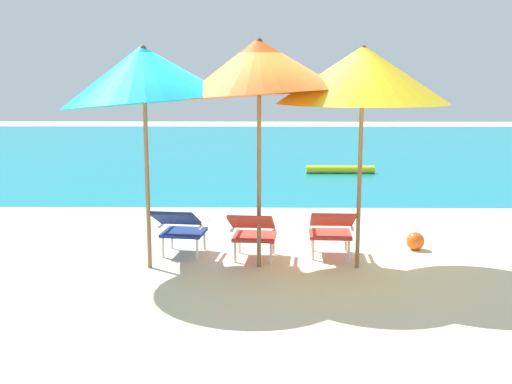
{
  "coord_description": "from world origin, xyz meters",
  "views": [
    {
      "loc": [
        0.11,
        -7.66,
        2.23
      ],
      "look_at": [
        0.0,
        0.35,
        0.75
      ],
      "focal_mm": 43.7,
      "sensor_mm": 36.0,
      "label": 1
    }
  ],
  "objects_px": {
    "swim_buoy": "(340,169)",
    "lounge_chair_left": "(180,226)",
    "beach_umbrella_left": "(144,75)",
    "lounge_chair_center": "(253,230)",
    "lounge_chair_right": "(331,228)",
    "beach_ball": "(415,241)",
    "beach_umbrella_right": "(363,75)",
    "beach_umbrella_center": "(259,67)"
  },
  "relations": [
    {
      "from": "swim_buoy",
      "to": "beach_umbrella_left",
      "type": "relative_size",
      "value": 0.6
    },
    {
      "from": "lounge_chair_left",
      "to": "beach_umbrella_left",
      "type": "relative_size",
      "value": 0.35
    },
    {
      "from": "beach_umbrella_right",
      "to": "beach_ball",
      "type": "bearing_deg",
      "value": 42.02
    },
    {
      "from": "swim_buoy",
      "to": "beach_umbrella_left",
      "type": "height_order",
      "value": "beach_umbrella_left"
    },
    {
      "from": "lounge_chair_center",
      "to": "beach_umbrella_center",
      "type": "xyz_separation_m",
      "value": [
        0.07,
        -0.18,
        1.94
      ]
    },
    {
      "from": "lounge_chair_left",
      "to": "beach_umbrella_center",
      "type": "bearing_deg",
      "value": -20.72
    },
    {
      "from": "swim_buoy",
      "to": "beach_ball",
      "type": "distance_m",
      "value": 6.56
    },
    {
      "from": "lounge_chair_left",
      "to": "beach_ball",
      "type": "xyz_separation_m",
      "value": [
        3.03,
        0.4,
        -0.29
      ]
    },
    {
      "from": "lounge_chair_center",
      "to": "lounge_chair_right",
      "type": "bearing_deg",
      "value": 7.67
    },
    {
      "from": "lounge_chair_right",
      "to": "beach_umbrella_left",
      "type": "bearing_deg",
      "value": -170.34
    },
    {
      "from": "swim_buoy",
      "to": "lounge_chair_left",
      "type": "relative_size",
      "value": 1.71
    },
    {
      "from": "swim_buoy",
      "to": "lounge_chair_center",
      "type": "height_order",
      "value": "lounge_chair_center"
    },
    {
      "from": "beach_umbrella_right",
      "to": "swim_buoy",
      "type": "bearing_deg",
      "value": 84.74
    },
    {
      "from": "lounge_chair_right",
      "to": "beach_umbrella_right",
      "type": "relative_size",
      "value": 0.32
    },
    {
      "from": "lounge_chair_left",
      "to": "beach_umbrella_center",
      "type": "height_order",
      "value": "beach_umbrella_center"
    },
    {
      "from": "lounge_chair_right",
      "to": "beach_umbrella_left",
      "type": "relative_size",
      "value": 0.34
    },
    {
      "from": "lounge_chair_center",
      "to": "beach_umbrella_center",
      "type": "relative_size",
      "value": 0.34
    },
    {
      "from": "beach_umbrella_center",
      "to": "beach_ball",
      "type": "xyz_separation_m",
      "value": [
        2.04,
        0.77,
        -2.22
      ]
    },
    {
      "from": "lounge_chair_right",
      "to": "beach_umbrella_left",
      "type": "height_order",
      "value": "beach_umbrella_left"
    },
    {
      "from": "beach_umbrella_center",
      "to": "beach_ball",
      "type": "bearing_deg",
      "value": 20.61
    },
    {
      "from": "lounge_chair_center",
      "to": "beach_umbrella_left",
      "type": "bearing_deg",
      "value": -168.8
    },
    {
      "from": "beach_umbrella_center",
      "to": "beach_umbrella_right",
      "type": "distance_m",
      "value": 1.17
    },
    {
      "from": "beach_ball",
      "to": "lounge_chair_left",
      "type": "bearing_deg",
      "value": -172.56
    },
    {
      "from": "beach_umbrella_left",
      "to": "beach_ball",
      "type": "xyz_separation_m",
      "value": [
        3.34,
        0.83,
        -2.14
      ]
    },
    {
      "from": "beach_umbrella_center",
      "to": "beach_ball",
      "type": "distance_m",
      "value": 3.12
    },
    {
      "from": "lounge_chair_right",
      "to": "lounge_chair_left",
      "type": "bearing_deg",
      "value": 178.2
    },
    {
      "from": "swim_buoy",
      "to": "lounge_chair_right",
      "type": "bearing_deg",
      "value": -97.76
    },
    {
      "from": "lounge_chair_right",
      "to": "swim_buoy",
      "type": "bearing_deg",
      "value": 82.24
    },
    {
      "from": "lounge_chair_left",
      "to": "beach_umbrella_right",
      "type": "xyz_separation_m",
      "value": [
        2.15,
        -0.39,
        1.85
      ]
    },
    {
      "from": "lounge_chair_left",
      "to": "beach_ball",
      "type": "bearing_deg",
      "value": 7.44
    },
    {
      "from": "lounge_chair_left",
      "to": "beach_umbrella_center",
      "type": "relative_size",
      "value": 0.34
    },
    {
      "from": "beach_umbrella_left",
      "to": "beach_umbrella_center",
      "type": "height_order",
      "value": "beach_umbrella_center"
    },
    {
      "from": "swim_buoy",
      "to": "beach_umbrella_center",
      "type": "bearing_deg",
      "value": -104.13
    },
    {
      "from": "lounge_chair_center",
      "to": "beach_ball",
      "type": "relative_size",
      "value": 3.89
    },
    {
      "from": "lounge_chair_left",
      "to": "beach_umbrella_left",
      "type": "bearing_deg",
      "value": -125.81
    },
    {
      "from": "lounge_chair_left",
      "to": "beach_umbrella_right",
      "type": "relative_size",
      "value": 0.34
    },
    {
      "from": "swim_buoy",
      "to": "beach_ball",
      "type": "relative_size",
      "value": 6.78
    },
    {
      "from": "beach_umbrella_left",
      "to": "beach_umbrella_right",
      "type": "relative_size",
      "value": 0.97
    },
    {
      "from": "swim_buoy",
      "to": "beach_umbrella_right",
      "type": "xyz_separation_m",
      "value": [
        -0.68,
        -7.34,
        2.16
      ]
    },
    {
      "from": "lounge_chair_center",
      "to": "lounge_chair_right",
      "type": "relative_size",
      "value": 1.03
    },
    {
      "from": "lounge_chair_left",
      "to": "beach_umbrella_right",
      "type": "bearing_deg",
      "value": -10.37
    },
    {
      "from": "swim_buoy",
      "to": "lounge_chair_left",
      "type": "bearing_deg",
      "value": -112.15
    }
  ]
}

